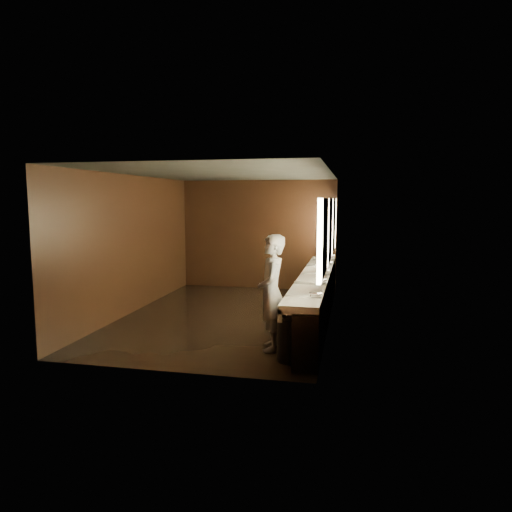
# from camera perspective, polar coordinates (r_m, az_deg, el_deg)

# --- Properties ---
(floor) EXTENTS (6.00, 6.00, 0.00)m
(floor) POSITION_cam_1_polar(r_m,az_deg,el_deg) (9.16, -3.60, -7.52)
(floor) COLOR black
(floor) RESTS_ON ground
(ceiling) EXTENTS (4.00, 6.00, 0.02)m
(ceiling) POSITION_cam_1_polar(r_m,az_deg,el_deg) (8.88, -3.74, 10.25)
(ceiling) COLOR #2D2D2B
(ceiling) RESTS_ON wall_back
(wall_back) EXTENTS (4.00, 0.02, 2.80)m
(wall_back) POSITION_cam_1_polar(r_m,az_deg,el_deg) (11.82, 0.26, 2.68)
(wall_back) COLOR black
(wall_back) RESTS_ON floor
(wall_front) EXTENTS (4.00, 0.02, 2.80)m
(wall_front) POSITION_cam_1_polar(r_m,az_deg,el_deg) (6.10, -11.29, -1.61)
(wall_front) COLOR black
(wall_front) RESTS_ON floor
(wall_left) EXTENTS (0.02, 6.00, 2.80)m
(wall_left) POSITION_cam_1_polar(r_m,az_deg,el_deg) (9.65, -15.19, 1.44)
(wall_left) COLOR black
(wall_left) RESTS_ON floor
(wall_right) EXTENTS (0.02, 6.00, 2.80)m
(wall_right) POSITION_cam_1_polar(r_m,az_deg,el_deg) (8.59, 9.28, 0.93)
(wall_right) COLOR black
(wall_right) RESTS_ON floor
(sink_counter) EXTENTS (0.55, 5.40, 1.01)m
(sink_counter) POSITION_cam_1_polar(r_m,az_deg,el_deg) (8.75, 7.80, -4.94)
(sink_counter) COLOR black
(sink_counter) RESTS_ON floor
(mirror_band) EXTENTS (0.06, 5.03, 1.15)m
(mirror_band) POSITION_cam_1_polar(r_m,az_deg,el_deg) (8.57, 9.19, 3.26)
(mirror_band) COLOR #FFF4B9
(mirror_band) RESTS_ON wall_right
(person) EXTENTS (0.53, 0.72, 1.79)m
(person) POSITION_cam_1_polar(r_m,az_deg,el_deg) (7.00, 1.97, -4.59)
(person) COLOR #7E94BC
(person) RESTS_ON floor
(trash_bin) EXTENTS (0.52, 0.52, 0.63)m
(trash_bin) POSITION_cam_1_polar(r_m,az_deg,el_deg) (6.66, 4.42, -10.38)
(trash_bin) COLOR black
(trash_bin) RESTS_ON floor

